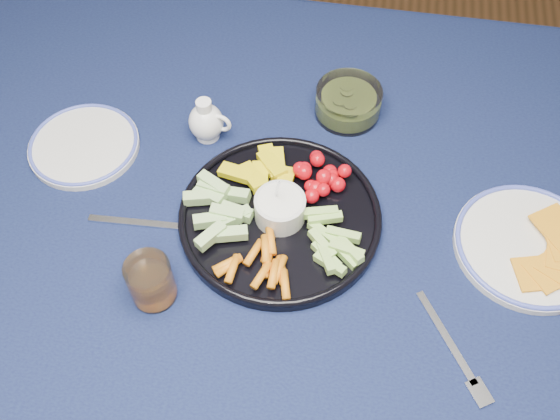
% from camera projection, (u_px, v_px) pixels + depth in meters
% --- Properties ---
extents(dining_table, '(1.67, 1.07, 0.75)m').
position_uv_depth(dining_table, '(277.00, 236.00, 1.08)').
color(dining_table, '#472A17').
rests_on(dining_table, ground).
extents(crudite_platter, '(0.32, 0.32, 0.10)m').
position_uv_depth(crudite_platter, '(279.00, 215.00, 0.97)').
color(crudite_platter, black).
rests_on(crudite_platter, dining_table).
extents(creamer_pitcher, '(0.08, 0.06, 0.08)m').
position_uv_depth(creamer_pitcher, '(207.00, 122.00, 1.06)').
color(creamer_pitcher, white).
rests_on(creamer_pitcher, dining_table).
extents(pickle_bowl, '(0.12, 0.12, 0.05)m').
position_uv_depth(pickle_bowl, '(348.00, 103.00, 1.10)').
color(pickle_bowl, white).
rests_on(pickle_bowl, dining_table).
extents(cheese_plate, '(0.23, 0.23, 0.03)m').
position_uv_depth(cheese_plate, '(529.00, 244.00, 0.95)').
color(cheese_plate, silver).
rests_on(cheese_plate, dining_table).
extents(juice_tumbler, '(0.07, 0.07, 0.08)m').
position_uv_depth(juice_tumbler, '(151.00, 283.00, 0.89)').
color(juice_tumbler, white).
rests_on(juice_tumbler, dining_table).
extents(fork_left, '(0.19, 0.03, 0.00)m').
position_uv_depth(fork_left, '(158.00, 225.00, 0.98)').
color(fork_left, silver).
rests_on(fork_left, dining_table).
extents(fork_right, '(0.11, 0.16, 0.00)m').
position_uv_depth(fork_right, '(457.00, 356.00, 0.86)').
color(fork_right, silver).
rests_on(fork_right, dining_table).
extents(side_plate_extra, '(0.19, 0.19, 0.02)m').
position_uv_depth(side_plate_extra, '(84.00, 145.00, 1.07)').
color(side_plate_extra, silver).
rests_on(side_plate_extra, dining_table).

